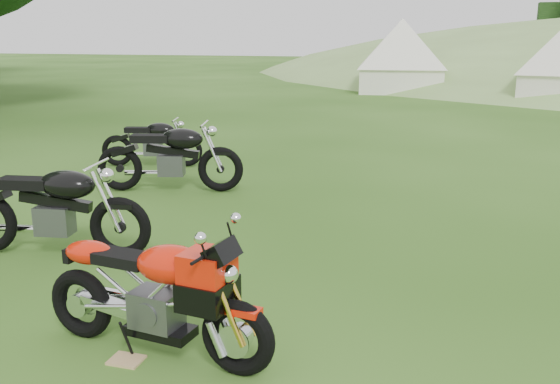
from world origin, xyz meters
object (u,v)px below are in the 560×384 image
(vintage_moto_a, at_px, (51,206))
(plywood_board, at_px, (126,360))
(tent_left, at_px, (401,57))
(vintage_moto_d, at_px, (152,141))
(sport_motorcycle, at_px, (153,285))
(vintage_moto_b, at_px, (169,155))

(vintage_moto_a, bearing_deg, plywood_board, -52.72)
(tent_left, bearing_deg, vintage_moto_d, -107.10)
(sport_motorcycle, xyz_separation_m, tent_left, (-0.20, 22.66, 0.85))
(sport_motorcycle, xyz_separation_m, plywood_board, (-0.17, -0.17, -0.56))
(vintage_moto_a, distance_m, vintage_moto_d, 4.73)
(vintage_moto_b, distance_m, tent_left, 18.12)
(vintage_moto_d, bearing_deg, vintage_moto_b, -69.20)
(sport_motorcycle, relative_size, vintage_moto_d, 1.06)
(vintage_moto_b, bearing_deg, vintage_moto_a, -103.03)
(vintage_moto_d, height_order, tent_left, tent_left)
(sport_motorcycle, height_order, vintage_moto_b, vintage_moto_b)
(vintage_moto_a, xyz_separation_m, vintage_moto_b, (-0.02, 2.98, 0.01))
(plywood_board, bearing_deg, vintage_moto_d, 115.29)
(vintage_moto_a, bearing_deg, tent_left, 76.48)
(sport_motorcycle, xyz_separation_m, vintage_moto_d, (-3.21, 6.28, -0.10))
(vintage_moto_b, bearing_deg, tent_left, 70.65)
(vintage_moto_b, xyz_separation_m, tent_left, (1.89, 18.00, 0.84))
(sport_motorcycle, height_order, vintage_moto_d, sport_motorcycle)
(sport_motorcycle, bearing_deg, vintage_moto_a, 149.20)
(vintage_moto_d, bearing_deg, sport_motorcycle, -77.05)
(vintage_moto_d, bearing_deg, plywood_board, -78.86)
(tent_left, bearing_deg, vintage_moto_a, -101.77)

